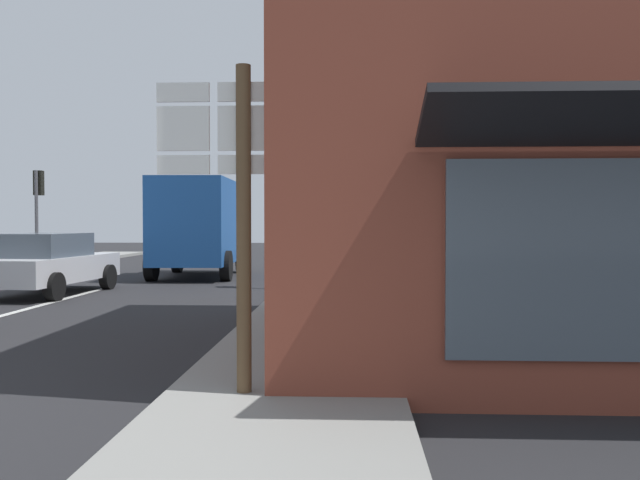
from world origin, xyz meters
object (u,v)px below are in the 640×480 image
Objects in this scene: delivery_truck at (198,225)px; route_sign_post at (244,194)px; traffic_light_far_left at (38,196)px; sedan_far at (47,263)px; traffic_light_near_right at (295,188)px.

route_sign_post reaches higher than delivery_truck.
traffic_light_far_left reaches higher than delivery_truck.
traffic_light_near_right is (5.81, 1.68, 1.86)m from sedan_far.
sedan_far is 11.43m from route_sign_post.
traffic_light_near_right is at bearing -33.90° from traffic_light_far_left.
route_sign_post is 0.90× the size of traffic_light_near_right.
traffic_light_near_right is 12.04m from traffic_light_far_left.
traffic_light_near_right is (3.37, -3.58, 0.97)m from delivery_truck.
route_sign_post is at bearing -87.67° from traffic_light_near_right.
delivery_truck is 15.23m from route_sign_post.
route_sign_post is at bearing -59.69° from traffic_light_far_left.
sedan_far is at bearing -114.89° from delivery_truck.
delivery_truck is at bearing 65.11° from sedan_far.
sedan_far is at bearing -63.51° from traffic_light_far_left.
traffic_light_near_right reaches higher than sedan_far.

